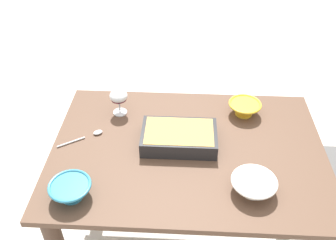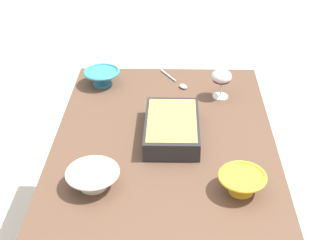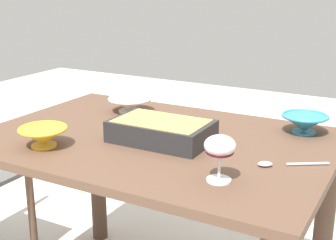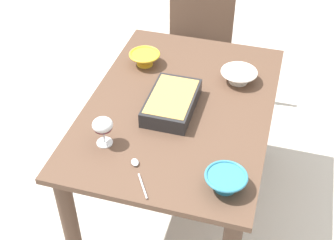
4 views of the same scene
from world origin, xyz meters
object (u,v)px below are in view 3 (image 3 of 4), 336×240
at_px(serving_spoon, 278,164).
at_px(serving_bowl, 130,104).
at_px(dining_table, 156,175).
at_px(wine_glass, 220,149).
at_px(small_bowl, 43,135).
at_px(casserole_dish, 161,130).
at_px(mixing_bowl, 305,122).

bearing_deg(serving_spoon, serving_bowl, 158.13).
height_order(dining_table, serving_spoon, serving_spoon).
height_order(wine_glass, small_bowl, wine_glass).
relative_size(small_bowl, serving_bowl, 0.89).
distance_m(casserole_dish, small_bowl, 0.39).
xyz_separation_m(dining_table, serving_bowl, (-0.26, 0.23, 0.18)).
distance_m(casserole_dish, serving_bowl, 0.40).
distance_m(mixing_bowl, serving_spoon, 0.36).
distance_m(mixing_bowl, serving_bowl, 0.71).
xyz_separation_m(dining_table, small_bowl, (-0.28, -0.26, 0.18)).
height_order(wine_glass, serving_spoon, wine_glass).
bearing_deg(casserole_dish, serving_bowl, 138.95).
bearing_deg(mixing_bowl, wine_glass, -101.11).
xyz_separation_m(casserole_dish, small_bowl, (-0.32, -0.23, -0.00)).
bearing_deg(serving_bowl, casserole_dish, -41.05).
relative_size(wine_glass, small_bowl, 0.82).
bearing_deg(serving_spoon, dining_table, 173.15).
height_order(dining_table, wine_glass, wine_glass).
distance_m(small_bowl, serving_spoon, 0.76).
height_order(casserole_dish, serving_bowl, casserole_dish).
bearing_deg(serving_spoon, mixing_bowl, 91.31).
height_order(mixing_bowl, serving_bowl, mixing_bowl).
bearing_deg(dining_table, serving_bowl, 138.01).
height_order(dining_table, small_bowl, small_bowl).
bearing_deg(wine_glass, serving_spoon, 58.46).
relative_size(wine_glass, serving_spoon, 0.69).
distance_m(dining_table, serving_bowl, 0.39).
distance_m(wine_glass, casserole_dish, 0.37).
relative_size(mixing_bowl, small_bowl, 1.03).
distance_m(dining_table, wine_glass, 0.48).
bearing_deg(small_bowl, serving_spoon, 15.86).
distance_m(small_bowl, serving_bowl, 0.50).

